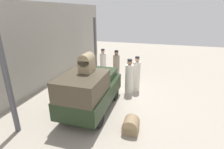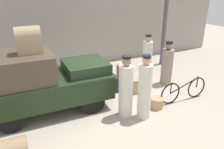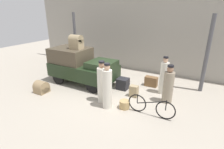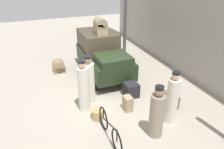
# 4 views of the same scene
# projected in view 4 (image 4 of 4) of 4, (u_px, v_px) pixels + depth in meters

# --- Properties ---
(ground_plane) EXTENTS (30.00, 30.00, 0.00)m
(ground_plane) POSITION_uv_depth(u_px,v_px,m) (105.00, 95.00, 8.65)
(ground_plane) COLOR #A89E8E
(station_building_facade) EXTENTS (16.00, 0.15, 4.50)m
(station_building_facade) POSITION_uv_depth(u_px,v_px,m) (198.00, 29.00, 8.97)
(station_building_facade) COLOR gray
(station_building_facade) RESTS_ON ground
(canopy_pillar_left) EXTENTS (0.18, 0.18, 3.61)m
(canopy_pillar_left) POSITION_uv_depth(u_px,v_px,m) (125.00, 23.00, 11.91)
(canopy_pillar_left) COLOR #4C4C51
(canopy_pillar_left) RESTS_ON ground
(truck) EXTENTS (3.61, 1.69, 1.85)m
(truck) POSITION_uv_depth(u_px,v_px,m) (102.00, 53.00, 9.98)
(truck) COLOR black
(truck) RESTS_ON ground
(bicycle) EXTENTS (1.81, 0.04, 0.77)m
(bicycle) POSITION_uv_depth(u_px,v_px,m) (110.00, 129.00, 6.28)
(bicycle) COLOR black
(bicycle) RESTS_ON ground
(wicker_basket) EXTENTS (0.41, 0.41, 0.33)m
(wicker_basket) POSITION_uv_depth(u_px,v_px,m) (98.00, 114.00, 7.25)
(wicker_basket) COLOR tan
(wicker_basket) RESTS_ON ground
(porter_lifting_near_truck) EXTENTS (0.41, 0.41, 1.83)m
(porter_lifting_near_truck) POSITION_uv_depth(u_px,v_px,m) (89.00, 82.00, 7.87)
(porter_lifting_near_truck) COLOR silver
(porter_lifting_near_truck) RESTS_ON ground
(conductor_in_dark_uniform) EXTENTS (0.38, 0.38, 1.87)m
(conductor_in_dark_uniform) POSITION_uv_depth(u_px,v_px,m) (84.00, 88.00, 7.40)
(conductor_in_dark_uniform) COLOR silver
(conductor_in_dark_uniform) RESTS_ON ground
(porter_with_bicycle) EXTENTS (0.43, 0.43, 1.66)m
(porter_with_bicycle) POSITION_uv_depth(u_px,v_px,m) (157.00, 114.00, 6.29)
(porter_with_bicycle) COLOR gray
(porter_with_bicycle) RESTS_ON ground
(porter_carrying_trunk) EXTENTS (0.38, 0.38, 1.79)m
(porter_carrying_trunk) POSITION_uv_depth(u_px,v_px,m) (172.00, 100.00, 6.83)
(porter_carrying_trunk) COLOR silver
(porter_carrying_trunk) RESTS_ON ground
(suitcase_black_upright) EXTENTS (0.38, 0.27, 0.53)m
(suitcase_black_upright) POSITION_uv_depth(u_px,v_px,m) (128.00, 103.00, 7.63)
(suitcase_black_upright) COLOR #9E8966
(suitcase_black_upright) RESTS_ON ground
(suitcase_tan_flat) EXTENTS (0.54, 0.52, 0.55)m
(suitcase_tan_flat) POSITION_uv_depth(u_px,v_px,m) (131.00, 90.00, 8.46)
(suitcase_tan_flat) COLOR #232328
(suitcase_tan_flat) RESTS_ON ground
(trunk_umber_medium) EXTENTS (0.57, 0.55, 0.58)m
(trunk_umber_medium) POSITION_uv_depth(u_px,v_px,m) (59.00, 67.00, 10.44)
(trunk_umber_medium) COLOR #937A56
(trunk_umber_medium) RESTS_ON ground
(trunk_wicker_pale) EXTENTS (0.64, 0.33, 0.50)m
(trunk_wicker_pale) POSITION_uv_depth(u_px,v_px,m) (170.00, 100.00, 7.85)
(trunk_wicker_pale) COLOR brown
(trunk_wicker_pale) RESTS_ON ground
(trunk_on_truck_roof) EXTENTS (0.64, 0.47, 0.72)m
(trunk_on_truck_roof) POSITION_uv_depth(u_px,v_px,m) (100.00, 26.00, 9.58)
(trunk_on_truck_roof) COLOR #9E8966
(trunk_on_truck_roof) RESTS_ON truck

